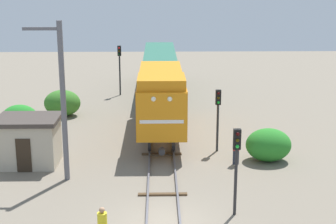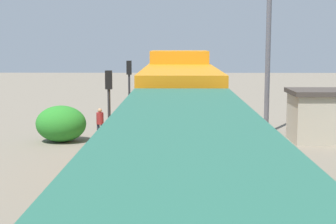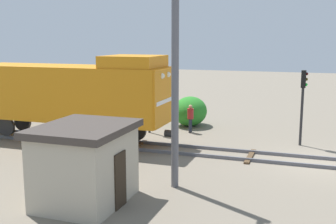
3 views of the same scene
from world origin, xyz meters
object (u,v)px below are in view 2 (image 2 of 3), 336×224
object	(u,v)px
passenger_car_leading	(186,205)
worker_by_signal	(100,121)
traffic_signal_mid	(109,94)
catenary_mast	(269,56)
worker_near_track	(212,102)
relay_hut	(323,115)
locomotive	(180,100)
traffic_signal_near	(129,79)

from	to	relation	value
passenger_car_leading	worker_by_signal	xyz separation A→B (m)	(4.20, -18.82, -1.53)
worker_by_signal	passenger_car_leading	bearing A→B (deg)	63.75
passenger_car_leading	worker_by_signal	world-z (taller)	passenger_car_leading
traffic_signal_mid	worker_by_signal	distance (m)	2.98
worker_by_signal	catenary_mast	xyz separation A→B (m)	(-9.26, -2.06, 3.39)
traffic_signal_mid	worker_near_track	xyz separation A→B (m)	(-5.80, -11.49, -1.68)
passenger_car_leading	relay_hut	xyz separation A→B (m)	(-7.50, -18.47, -1.13)
locomotive	traffic_signal_near	bearing A→B (deg)	-74.91
worker_by_signal	catenary_mast	distance (m)	10.07
locomotive	worker_near_track	size ratio (longest dim) A/B	6.82
traffic_signal_near	worker_by_signal	size ratio (longest dim) A/B	2.35
passenger_car_leading	locomotive	bearing A→B (deg)	-90.00
traffic_signal_near	worker_by_signal	world-z (taller)	traffic_signal_near
traffic_signal_mid	worker_near_track	world-z (taller)	traffic_signal_mid
worker_near_track	traffic_signal_near	bearing A→B (deg)	-87.60
locomotive	catenary_mast	xyz separation A→B (m)	(-5.06, -7.54, 1.61)
catenary_mast	worker_by_signal	bearing A→B (deg)	12.53
worker_by_signal	relay_hut	bearing A→B (deg)	139.45
traffic_signal_near	catenary_mast	distance (m)	9.46
passenger_car_leading	worker_by_signal	size ratio (longest dim) A/B	8.24
traffic_signal_mid	catenary_mast	distance (m)	9.68
locomotive	traffic_signal_mid	bearing A→B (deg)	-42.82
worker_near_track	worker_by_signal	bearing A→B (deg)	-59.72
traffic_signal_mid	worker_by_signal	bearing A→B (deg)	-71.05
traffic_signal_mid	worker_by_signal	xyz separation A→B (m)	(0.80, -2.33, -1.68)
worker_by_signal	catenary_mast	bearing A→B (deg)	153.70
passenger_car_leading	catenary_mast	xyz separation A→B (m)	(-5.06, -20.87, 1.86)
locomotive	relay_hut	distance (m)	9.19
traffic_signal_mid	worker_near_track	distance (m)	12.98
traffic_signal_near	catenary_mast	xyz separation A→B (m)	(-8.26, 4.33, 1.60)
locomotive	worker_near_track	xyz separation A→B (m)	(-2.40, -14.64, -1.78)
worker_by_signal	catenary_mast	world-z (taller)	catenary_mast
worker_near_track	locomotive	bearing A→B (deg)	-33.25
locomotive	worker_by_signal	size ratio (longest dim) A/B	6.82
traffic_signal_mid	worker_near_track	size ratio (longest dim) A/B	2.25
passenger_car_leading	relay_hut	distance (m)	19.96
traffic_signal_mid	passenger_car_leading	bearing A→B (deg)	101.65
worker_near_track	relay_hut	distance (m)	10.80
locomotive	catenary_mast	size ratio (longest dim) A/B	1.40
traffic_signal_near	traffic_signal_mid	distance (m)	8.72
locomotive	traffic_signal_mid	world-z (taller)	locomotive
passenger_car_leading	worker_near_track	xyz separation A→B (m)	(-2.40, -27.97, -1.53)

